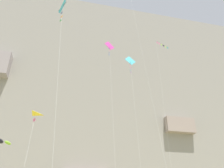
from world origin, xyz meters
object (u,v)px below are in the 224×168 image
at_px(kite_delta_front_field, 32,122).
at_px(kite_banner_high_center, 163,61).
at_px(kite_diamond_near_cliff, 131,67).
at_px(kite_diamond_far_right, 62,8).
at_px(kite_diamond_far_left, 110,51).

height_order(kite_delta_front_field, kite_banner_high_center, kite_banner_high_center).
relative_size(kite_diamond_near_cliff, kite_delta_front_field, 1.98).
height_order(kite_diamond_far_right, kite_banner_high_center, kite_banner_high_center).
bearing_deg(kite_diamond_near_cliff, kite_banner_high_center, 38.87).
relative_size(kite_diamond_near_cliff, kite_diamond_far_right, 0.98).
height_order(kite_diamond_near_cliff, kite_banner_high_center, kite_banner_high_center).
height_order(kite_diamond_near_cliff, kite_delta_front_field, kite_diamond_near_cliff).
distance_m(kite_diamond_far_left, kite_delta_front_field, 16.82).
distance_m(kite_diamond_near_cliff, kite_banner_high_center, 14.22).
height_order(kite_diamond_far_left, kite_diamond_near_cliff, kite_diamond_far_left).
bearing_deg(kite_banner_high_center, kite_diamond_far_right, -141.19).
relative_size(kite_diamond_far_left, kite_delta_front_field, 2.33).
distance_m(kite_diamond_near_cliff, kite_delta_front_field, 15.84).
bearing_deg(kite_banner_high_center, kite_diamond_near_cliff, -141.13).
bearing_deg(kite_banner_high_center, kite_diamond_far_left, -155.21).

